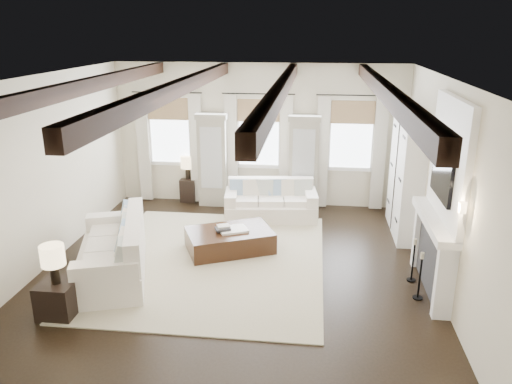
# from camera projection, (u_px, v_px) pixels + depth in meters

# --- Properties ---
(ground) EXTENTS (7.50, 7.50, 0.00)m
(ground) POSITION_uv_depth(u_px,v_px,m) (233.00, 278.00, 8.21)
(ground) COLOR black
(ground) RESTS_ON ground
(room_shell) EXTENTS (6.54, 7.54, 3.22)m
(room_shell) POSITION_uv_depth(u_px,v_px,m) (284.00, 154.00, 8.38)
(room_shell) COLOR beige
(room_shell) RESTS_ON ground
(area_rug) EXTENTS (3.89, 4.51, 0.02)m
(area_rug) POSITION_uv_depth(u_px,v_px,m) (211.00, 261.00, 8.79)
(area_rug) COLOR #BCB496
(area_rug) RESTS_ON ground
(sofa_back) EXTENTS (2.02, 1.09, 0.83)m
(sofa_back) POSITION_uv_depth(u_px,v_px,m) (271.00, 203.00, 10.70)
(sofa_back) COLOR white
(sofa_back) RESTS_ON ground
(sofa_left) EXTENTS (1.68, 2.48, 0.97)m
(sofa_left) POSITION_uv_depth(u_px,v_px,m) (116.00, 253.00, 8.19)
(sofa_left) COLOR white
(sofa_left) RESTS_ON ground
(ottoman) EXTENTS (1.77, 1.49, 0.40)m
(ottoman) POSITION_uv_depth(u_px,v_px,m) (230.00, 241.00, 9.15)
(ottoman) COLOR black
(ottoman) RESTS_ON ground
(tray) EXTENTS (0.61, 0.55, 0.04)m
(tray) POSITION_uv_depth(u_px,v_px,m) (233.00, 230.00, 9.08)
(tray) COLOR white
(tray) RESTS_ON ottoman
(book_lower) EXTENTS (0.32, 0.29, 0.04)m
(book_lower) POSITION_uv_depth(u_px,v_px,m) (223.00, 229.00, 9.01)
(book_lower) COLOR #262628
(book_lower) RESTS_ON tray
(book_upper) EXTENTS (0.27, 0.25, 0.03)m
(book_upper) POSITION_uv_depth(u_px,v_px,m) (223.00, 226.00, 9.05)
(book_upper) COLOR beige
(book_upper) RESTS_ON book_lower
(side_table_front) EXTENTS (0.51, 0.51, 0.51)m
(side_table_front) POSITION_uv_depth(u_px,v_px,m) (59.00, 299.00, 7.08)
(side_table_front) COLOR black
(side_table_front) RESTS_ON ground
(lamp_front) EXTENTS (0.33, 0.33, 0.57)m
(lamp_front) POSITION_uv_depth(u_px,v_px,m) (53.00, 258.00, 6.88)
(lamp_front) COLOR black
(lamp_front) RESTS_ON side_table_front
(side_table_back) EXTENTS (0.36, 0.36, 0.54)m
(side_table_back) POSITION_uv_depth(u_px,v_px,m) (189.00, 190.00, 11.80)
(side_table_back) COLOR black
(side_table_back) RESTS_ON ground
(lamp_back) EXTENTS (0.32, 0.32, 0.55)m
(lamp_back) POSITION_uv_depth(u_px,v_px,m) (188.00, 163.00, 11.59)
(lamp_back) COLOR black
(lamp_back) RESTS_ON side_table_back
(candlestick_near) EXTENTS (0.15, 0.15, 0.76)m
(candlestick_near) POSITION_uv_depth(u_px,v_px,m) (420.00, 280.00, 7.49)
(candlestick_near) COLOR black
(candlestick_near) RESTS_ON ground
(candlestick_far) EXTENTS (0.15, 0.15, 0.74)m
(candlestick_far) POSITION_uv_depth(u_px,v_px,m) (413.00, 263.00, 8.03)
(candlestick_far) COLOR black
(candlestick_far) RESTS_ON ground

